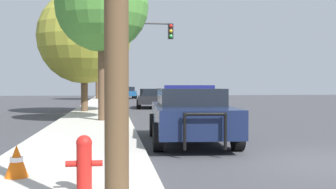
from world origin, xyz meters
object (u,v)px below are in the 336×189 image
object	(u,v)px
tree_sidewalk_near	(102,6)
police_car	(190,114)
fire_hydrant	(84,161)
tree_sidewalk_far	(97,49)
traffic_light	(131,46)
car_background_distant	(127,92)
tree_sidewalk_mid	(84,37)
traffic_cone	(17,161)
car_background_midblock	(151,98)

from	to	relation	value
tree_sidewalk_near	police_car	bearing A→B (deg)	-67.30
fire_hydrant	tree_sidewalk_far	bearing A→B (deg)	91.93
traffic_light	car_background_distant	distance (m)	24.27
tree_sidewalk_near	tree_sidewalk_far	distance (m)	26.71
tree_sidewalk_mid	traffic_light	bearing A→B (deg)	23.47
fire_hydrant	tree_sidewalk_near	world-z (taller)	tree_sidewalk_near
police_car	tree_sidewalk_far	distance (m)	33.27
tree_sidewalk_mid	tree_sidewalk_near	bearing A→B (deg)	-79.62
fire_hydrant	car_background_distant	size ratio (longest dim) A/B	0.19
police_car	tree_sidewalk_near	bearing A→B (deg)	-63.91
police_car	traffic_cone	distance (m)	5.78
police_car	tree_sidewalk_far	world-z (taller)	tree_sidewalk_far
tree_sidewalk_near	tree_sidewalk_mid	bearing A→B (deg)	100.38
car_background_midblock	tree_sidewalk_near	size ratio (longest dim) A/B	0.69
car_background_distant	tree_sidewalk_mid	xyz separation A→B (m)	(-3.17, -25.19, 3.49)
police_car	car_background_midblock	size ratio (longest dim) A/B	1.11
tree_sidewalk_far	traffic_cone	xyz separation A→B (m)	(0.18, -37.26, -4.91)
police_car	fire_hydrant	size ratio (longest dim) A/B	6.57
police_car	tree_sidewalk_far	bearing A→B (deg)	-80.05
fire_hydrant	tree_sidewalk_far	xyz separation A→B (m)	(-1.29, 38.29, 4.75)
fire_hydrant	car_background_distant	xyz separation A→B (m)	(1.98, 42.99, 0.18)
traffic_light	police_car	bearing A→B (deg)	-85.42
tree_sidewalk_near	tree_sidewalk_far	size ratio (longest dim) A/B	0.88
car_background_distant	tree_sidewalk_mid	size ratio (longest dim) A/B	0.61
traffic_light	tree_sidewalk_near	bearing A→B (deg)	-101.34
traffic_light	car_background_distant	xyz separation A→B (m)	(0.57, 24.06, -3.13)
tree_sidewalk_mid	tree_sidewalk_far	bearing A→B (deg)	90.27
traffic_light	car_background_distant	bearing A→B (deg)	88.65
traffic_light	tree_sidewalk_far	xyz separation A→B (m)	(-2.70, 19.36, 1.45)
police_car	car_background_distant	bearing A→B (deg)	-85.84
tree_sidewalk_far	tree_sidewalk_mid	world-z (taller)	tree_sidewalk_far
police_car	car_background_midblock	bearing A→B (deg)	-88.22
traffic_light	car_background_midblock	bearing A→B (deg)	68.23
tree_sidewalk_near	traffic_cone	bearing A→B (deg)	-95.68
police_car	tree_sidewalk_mid	world-z (taller)	tree_sidewalk_mid
car_background_midblock	police_car	bearing A→B (deg)	-86.96
car_background_midblock	tree_sidewalk_far	xyz separation A→B (m)	(-4.26, 15.46, 4.59)
car_background_distant	tree_sidewalk_far	distance (m)	7.33
fire_hydrant	tree_sidewalk_near	bearing A→B (deg)	90.29
fire_hydrant	tree_sidewalk_mid	world-z (taller)	tree_sidewalk_mid
tree_sidewalk_mid	traffic_cone	distance (m)	17.20
traffic_light	tree_sidewalk_near	distance (m)	7.52
police_car	traffic_light	xyz separation A→B (m)	(-1.07, 13.39, 3.05)
traffic_light	car_background_midblock	xyz separation A→B (m)	(1.56, 3.90, -3.15)
tree_sidewalk_near	traffic_cone	size ratio (longest dim) A/B	12.97
police_car	tree_sidewalk_mid	size ratio (longest dim) A/B	0.76
car_background_midblock	car_background_distant	xyz separation A→B (m)	(-0.99, 20.16, 0.02)
traffic_light	traffic_cone	size ratio (longest dim) A/B	10.25
car_background_midblock	tree_sidewalk_far	size ratio (longest dim) A/B	0.60
car_background_distant	tree_sidewalk_mid	distance (m)	25.63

